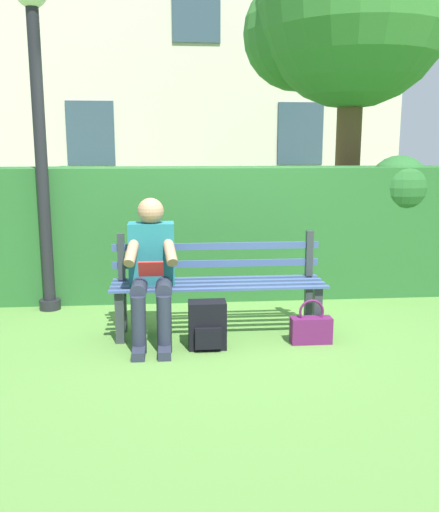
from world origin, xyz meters
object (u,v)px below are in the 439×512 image
park_bench (218,284)px  handbag (311,329)px  person_seated (151,266)px  lamp_post (38,113)px  backpack (207,325)px  tree (344,15)px

park_bench → handbag: (-0.75, 0.35, -0.31)m
park_bench → person_seated: (0.56, 0.16, 0.20)m
person_seated → lamp_post: size_ratio=0.38×
person_seated → backpack: (-0.44, 0.23, -0.45)m
tree → backpack: 4.68m
tree → backpack: bearing=56.9°
tree → handbag: tree is taller
park_bench → handbag: park_bench is taller
park_bench → tree: (-1.82, -2.58, 2.80)m
backpack → handbag: (-0.87, -0.04, -0.07)m
backpack → lamp_post: (1.50, -1.24, 1.73)m
tree → person_seated: bearing=49.0°
lamp_post → person_seated: bearing=136.5°
person_seated → lamp_post: 1.95m
person_seated → handbag: (-1.31, 0.19, -0.51)m
lamp_post → backpack: bearing=140.6°
park_bench → person_seated: person_seated is taller
backpack → lamp_post: size_ratio=0.12×
park_bench → lamp_post: bearing=-27.6°
park_bench → backpack: park_bench is taller
lamp_post → handbag: bearing=153.2°
park_bench → handbag: bearing=155.0°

